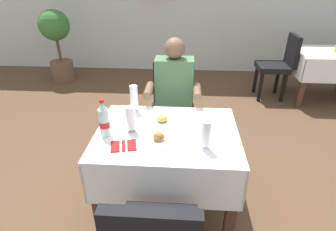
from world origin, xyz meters
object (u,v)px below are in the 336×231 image
object	(u,v)px
beer_glass_middle	(206,135)
background_dining_table	(329,64)
background_chair_left	(279,63)
main_dining_table	(167,151)
plate_near_camera	(158,138)
seated_diner_far	(174,97)
beer_glass_right	(134,99)
plate_far_diner	(161,119)
potted_plant_corner	(57,39)
beer_glass_left	(131,119)
cola_bottle_primary	(104,120)
napkin_cutlery_set	(124,146)
chair_far_diner_seat	(173,106)

from	to	relation	value
beer_glass_middle	background_dining_table	size ratio (longest dim) A/B	0.20
beer_glass_middle	background_chair_left	distance (m)	2.86
main_dining_table	background_chair_left	xyz separation A→B (m)	(1.52, 2.36, -0.01)
plate_near_camera	background_dining_table	size ratio (longest dim) A/B	0.25
seated_diner_far	beer_glass_right	size ratio (longest dim) A/B	5.52
plate_far_diner	background_chair_left	distance (m)	2.73
seated_diner_far	main_dining_table	bearing A→B (deg)	-91.20
potted_plant_corner	beer_glass_middle	bearing A→B (deg)	-52.46
beer_glass_left	beer_glass_right	bearing A→B (deg)	95.98
main_dining_table	beer_glass_middle	size ratio (longest dim) A/B	5.03
plate_near_camera	potted_plant_corner	xyz separation A→B (m)	(-2.06, 3.02, -0.02)
plate_far_diner	beer_glass_middle	size ratio (longest dim) A/B	1.07
main_dining_table	seated_diner_far	xyz separation A→B (m)	(0.01, 0.69, 0.15)
potted_plant_corner	cola_bottle_primary	bearing A→B (deg)	-60.61
seated_diner_far	beer_glass_middle	xyz separation A→B (m)	(0.25, -0.89, 0.13)
beer_glass_left	main_dining_table	bearing A→B (deg)	4.50
cola_bottle_primary	beer_glass_middle	bearing A→B (deg)	-9.36
plate_near_camera	beer_glass_middle	xyz separation A→B (m)	(0.32, -0.08, 0.09)
napkin_cutlery_set	chair_far_diner_seat	bearing A→B (deg)	74.49
plate_near_camera	background_chair_left	world-z (taller)	background_chair_left
main_dining_table	napkin_cutlery_set	distance (m)	0.39
chair_far_diner_seat	beer_glass_middle	world-z (taller)	chair_far_diner_seat
background_dining_table	potted_plant_corner	distance (m)	4.39
seated_diner_far	potted_plant_corner	distance (m)	3.06
seated_diner_far	beer_glass_left	world-z (taller)	seated_diner_far
seated_diner_far	background_dining_table	xyz separation A→B (m)	(2.23, 1.67, -0.15)
beer_glass_middle	cola_bottle_primary	size ratio (longest dim) A/B	0.73
beer_glass_left	napkin_cutlery_set	bearing A→B (deg)	-96.29
seated_diner_far	potted_plant_corner	xyz separation A→B (m)	(-2.13, 2.21, 0.03)
background_dining_table	beer_glass_middle	bearing A→B (deg)	-127.68
main_dining_table	napkin_cutlery_set	xyz separation A→B (m)	(-0.28, -0.21, 0.18)
napkin_cutlery_set	background_dining_table	distance (m)	3.60
beer_glass_middle	main_dining_table	bearing A→B (deg)	143.31
beer_glass_middle	beer_glass_right	size ratio (longest dim) A/B	0.91
main_dining_table	chair_far_diner_seat	distance (m)	0.80
cola_bottle_primary	main_dining_table	bearing A→B (deg)	10.75
plate_far_diner	background_dining_table	bearing A→B (deg)	44.05
beer_glass_left	beer_glass_right	size ratio (longest dim) A/B	0.89
beer_glass_left	background_dining_table	bearing A→B (deg)	43.60
cola_bottle_primary	plate_far_diner	bearing A→B (deg)	30.32
cola_bottle_primary	plate_near_camera	bearing A→B (deg)	-5.93
seated_diner_far	background_dining_table	size ratio (longest dim) A/B	1.23
plate_far_diner	beer_glass_left	size ratio (longest dim) A/B	1.09
beer_glass_middle	potted_plant_corner	world-z (taller)	potted_plant_corner
chair_far_diner_seat	plate_near_camera	xyz separation A→B (m)	(-0.06, -0.92, 0.21)
main_dining_table	cola_bottle_primary	distance (m)	0.54
potted_plant_corner	background_chair_left	bearing A→B (deg)	-8.39
plate_near_camera	napkin_cutlery_set	xyz separation A→B (m)	(-0.22, -0.09, -0.01)
cola_bottle_primary	beer_glass_left	bearing A→B (deg)	19.49
plate_far_diner	beer_glass_right	xyz separation A→B (m)	(-0.24, 0.17, 0.09)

